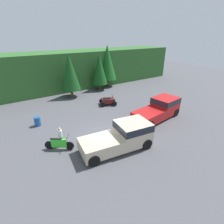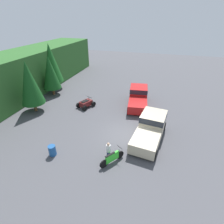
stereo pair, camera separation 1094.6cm
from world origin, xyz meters
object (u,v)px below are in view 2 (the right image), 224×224
Objects in this scene: dirt_bike at (112,158)px; quad_atv at (86,104)px; pickup_truck_second at (151,127)px; rider_person at (108,151)px; steel_barrel at (52,150)px; pickup_truck_red at (138,96)px.

dirt_bike is 0.78× the size of quad_atv.
quad_atv is at bearing 72.29° from pickup_truck_second.
pickup_truck_second is 8.88m from quad_atv.
quad_atv is 9.24m from rider_person.
steel_barrel is at bearing 137.80° from rider_person.
steel_barrel is at bearing 132.12° from dirt_bike.
pickup_truck_second reaches higher than dirt_bike.
pickup_truck_second is 6.33× the size of steel_barrel.
quad_atv is (3.78, 8.02, -0.57)m from pickup_truck_second.
rider_person is at bearing 151.53° from pickup_truck_second.
pickup_truck_red is 1.01× the size of pickup_truck_second.
pickup_truck_red reaches higher than steel_barrel.
pickup_truck_red is at bearing -24.90° from steel_barrel.
dirt_bike is 2.11× the size of steel_barrel.
quad_atv is at bearing 5.52° from steel_barrel.
dirt_bike is 1.15× the size of rider_person.
pickup_truck_second is at bearing -91.62° from quad_atv.
pickup_truck_red is 10.20m from rider_person.
pickup_truck_second is 3.47× the size of rider_person.
pickup_truck_red and pickup_truck_second have the same top height.
rider_person is 4.52m from steel_barrel.
rider_person is at bearing -121.78° from quad_atv.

